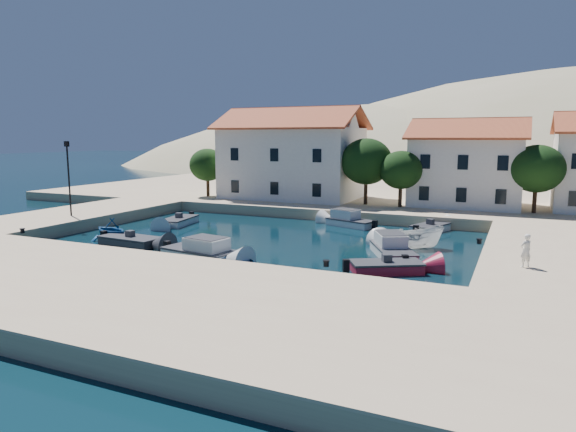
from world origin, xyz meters
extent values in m
plane|color=black|center=(0.00, 0.00, 0.00)|extent=(400.00, 400.00, 0.00)
cube|color=tan|center=(0.00, -6.00, 0.50)|extent=(52.00, 12.00, 1.00)
cube|color=tan|center=(-19.00, 10.00, 0.50)|extent=(8.00, 20.00, 1.00)
cube|color=tan|center=(2.00, 38.00, 0.50)|extent=(80.00, 36.00, 1.00)
ellipsoid|color=tan|center=(-10.00, 110.00, -20.00)|extent=(198.00, 126.00, 72.00)
cube|color=silver|center=(-6.00, 28.00, 4.75)|extent=(14.00, 9.00, 7.50)
pyramid|color=#993422|center=(-6.00, 28.00, 9.60)|extent=(14.70, 9.45, 2.20)
cube|color=silver|center=(12.00, 29.00, 4.25)|extent=(10.00, 8.00, 6.50)
pyramid|color=#993422|center=(12.00, 29.00, 8.40)|extent=(10.50, 8.40, 1.80)
cylinder|color=#382314|center=(-15.00, 25.00, 2.25)|extent=(0.36, 0.36, 2.50)
ellipsoid|color=black|center=(-15.00, 25.00, 4.50)|extent=(4.00, 4.00, 3.60)
cylinder|color=#382314|center=(3.00, 25.50, 2.50)|extent=(0.36, 0.36, 3.00)
ellipsoid|color=black|center=(3.00, 25.50, 5.20)|extent=(5.00, 5.00, 4.50)
cylinder|color=#382314|center=(6.50, 25.00, 2.25)|extent=(0.36, 0.36, 2.50)
ellipsoid|color=black|center=(6.50, 25.00, 4.50)|extent=(4.00, 4.00, 3.60)
cylinder|color=#382314|center=(18.00, 26.00, 2.38)|extent=(0.36, 0.36, 2.75)
ellipsoid|color=black|center=(18.00, 26.00, 4.85)|extent=(4.60, 4.60, 4.14)
cylinder|color=black|center=(-17.50, 8.00, 4.00)|extent=(0.14, 0.14, 6.00)
cube|color=black|center=(-17.50, 8.00, 7.00)|extent=(0.35, 0.25, 0.45)
cylinder|color=black|center=(-14.30, 0.80, 1.15)|extent=(0.36, 0.36, 0.30)
cylinder|color=black|center=(8.00, 0.80, 1.15)|extent=(0.36, 0.36, 0.30)
cylinder|color=black|center=(14.70, 10.00, 1.15)|extent=(0.36, 0.36, 0.30)
cube|color=#333439|center=(-8.02, 4.41, 0.25)|extent=(4.50, 2.23, 0.90)
cube|color=#333439|center=(-8.02, 4.41, 0.58)|extent=(4.60, 2.28, 0.10)
cube|color=#333439|center=(-8.02, 4.41, 0.80)|extent=(0.53, 0.53, 0.50)
cube|color=silver|center=(-1.32, 3.04, 0.25)|extent=(5.01, 2.78, 0.90)
cube|color=#333439|center=(-1.32, 3.04, 0.58)|extent=(5.12, 2.84, 0.10)
cube|color=silver|center=(-1.32, 3.04, 0.95)|extent=(2.76, 2.11, 0.90)
imported|color=#19508D|center=(1.66, 2.13, 0.00)|extent=(4.90, 4.09, 0.87)
cube|color=maroon|center=(10.22, 4.62, 0.25)|extent=(4.23, 3.43, 0.90)
cube|color=#333439|center=(10.22, 4.62, 0.58)|extent=(4.32, 3.50, 0.10)
cube|color=#333439|center=(10.22, 4.62, 0.80)|extent=(0.68, 0.68, 0.50)
cube|color=silver|center=(9.65, 8.57, 0.25)|extent=(3.94, 5.20, 0.90)
cube|color=#333439|center=(9.65, 8.57, 0.58)|extent=(4.03, 5.32, 0.10)
cube|color=silver|center=(9.65, 8.57, 0.95)|extent=(2.65, 3.04, 0.90)
imported|color=silver|center=(10.29, 11.49, 0.00)|extent=(4.69, 3.56, 1.71)
cube|color=silver|center=(10.40, 18.46, 0.25)|extent=(2.85, 3.94, 0.90)
cube|color=#333439|center=(10.40, 18.46, 0.58)|extent=(2.91, 4.03, 0.10)
cube|color=#333439|center=(10.40, 18.46, 0.80)|extent=(0.65, 0.65, 0.50)
imported|color=#19508D|center=(-10.80, 5.50, 0.00)|extent=(4.05, 3.72, 1.79)
cube|color=silver|center=(-10.07, 12.88, 0.25)|extent=(2.47, 4.37, 0.90)
cube|color=#333439|center=(-10.07, 12.88, 0.58)|extent=(2.52, 4.47, 0.10)
cube|color=#333439|center=(-10.07, 12.88, 0.80)|extent=(0.57, 0.57, 0.50)
cube|color=silver|center=(3.79, 18.27, 0.25)|extent=(4.48, 3.05, 0.90)
cube|color=#333439|center=(3.79, 18.27, 0.58)|extent=(4.58, 3.12, 0.10)
cube|color=silver|center=(3.79, 18.27, 0.95)|extent=(2.56, 2.14, 0.90)
imported|color=white|center=(17.26, 4.88, 1.86)|extent=(0.74, 0.73, 1.72)
camera|label=1|loc=(16.80, -23.26, 7.56)|focal=32.00mm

